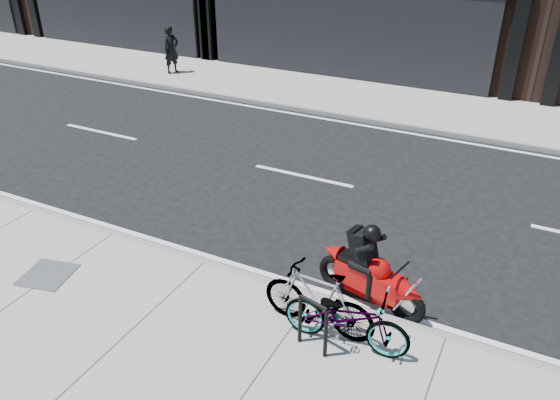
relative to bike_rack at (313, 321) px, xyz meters
The scene contains 9 objects.
ground 3.91m from the bike_rack, 128.88° to the left, with size 120.00×120.00×0.00m, color black.
sidewalk_near 3.18m from the bike_rack, 140.55° to the right, with size 60.00×6.00×0.13m, color gray.
sidewalk_far 11.04m from the bike_rack, 102.70° to the left, with size 60.00×3.50×0.13m, color gray.
bike_rack is the anchor object (origin of this frame).
bicycle_front 0.46m from the bike_rack, 38.35° to the left, with size 0.61×1.74×0.91m, color gray.
bicycle_rear 0.42m from the bike_rack, 103.36° to the left, with size 0.47×1.68×1.01m, color gray.
motorcycle 1.45m from the bike_rack, 73.67° to the left, with size 1.84×0.77×1.39m.
pedestrian 14.30m from the bike_rack, 133.94° to the left, with size 0.59×0.39×1.62m, color black.
utility_grate 4.54m from the bike_rack, behind, with size 0.75×0.75×0.01m, color #434345.
Camera 1 is at (4.52, -8.13, 5.43)m, focal length 35.00 mm.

